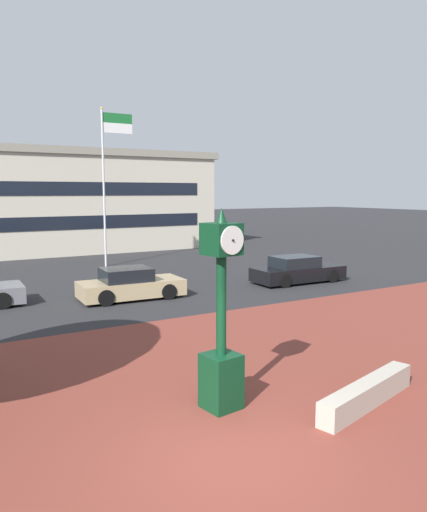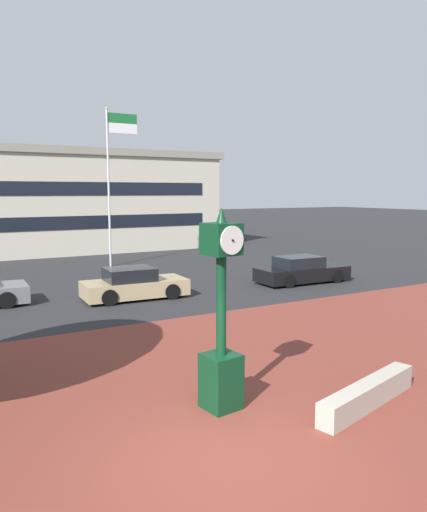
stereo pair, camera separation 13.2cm
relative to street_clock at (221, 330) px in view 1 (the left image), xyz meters
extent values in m
plane|color=#262628|center=(-0.87, -1.76, -1.63)|extent=(200.00, 200.00, 0.00)
cube|color=brown|center=(-0.87, 0.59, -1.62)|extent=(44.00, 12.69, 0.01)
cube|color=#ADA393|center=(2.64, -1.43, -1.38)|extent=(3.20, 1.20, 0.50)
cube|color=#0C381E|center=(0.00, 0.00, -1.07)|extent=(0.76, 0.76, 1.12)
cylinder|color=#0C381E|center=(0.00, 0.00, 0.50)|extent=(0.20, 0.20, 2.00)
cube|color=#0C381E|center=(0.00, 0.00, 1.81)|extent=(0.70, 0.70, 0.62)
cylinder|color=white|center=(-0.04, 0.32, 1.81)|extent=(0.55, 0.10, 0.55)
sphere|color=black|center=(-0.05, 0.34, 1.81)|extent=(0.05, 0.05, 0.05)
cylinder|color=white|center=(0.04, -0.32, 1.81)|extent=(0.55, 0.10, 0.55)
sphere|color=black|center=(0.05, -0.34, 1.81)|extent=(0.05, 0.05, 0.05)
cone|color=#0C381E|center=(0.00, 0.00, 2.27)|extent=(0.22, 0.22, 0.30)
cube|color=tan|center=(2.29, 10.70, -1.19)|extent=(4.26, 2.02, 0.64)
cube|color=black|center=(2.08, 10.71, -0.63)|extent=(2.00, 1.65, 0.56)
cylinder|color=black|center=(3.63, 11.47, -1.31)|extent=(0.65, 0.25, 0.64)
cylinder|color=black|center=(3.54, 9.79, -1.31)|extent=(0.65, 0.25, 0.64)
cylinder|color=black|center=(1.04, 11.61, -1.31)|extent=(0.65, 0.25, 0.64)
cylinder|color=black|center=(0.95, 9.92, -1.31)|extent=(0.65, 0.25, 0.64)
cube|color=black|center=(10.59, 10.07, -1.19)|extent=(4.61, 1.93, 0.64)
cube|color=black|center=(10.36, 10.08, -0.63)|extent=(2.15, 1.60, 0.56)
cylinder|color=black|center=(12.03, 10.84, -1.31)|extent=(0.65, 0.24, 0.64)
cylinder|color=black|center=(11.97, 9.20, -1.31)|extent=(0.65, 0.24, 0.64)
cylinder|color=black|center=(9.21, 10.95, -1.31)|extent=(0.65, 0.24, 0.64)
cylinder|color=black|center=(9.15, 9.30, -1.31)|extent=(0.65, 0.24, 0.64)
cylinder|color=black|center=(-2.51, 11.42, -1.31)|extent=(0.65, 0.24, 0.64)
cylinder|color=silver|center=(4.30, 19.81, 2.85)|extent=(0.12, 0.12, 8.95)
sphere|color=gold|center=(4.30, 19.81, 7.38)|extent=(0.14, 0.14, 0.14)
cube|color=#19662D|center=(5.23, 19.81, 6.89)|extent=(1.75, 0.02, 0.56)
cube|color=white|center=(5.23, 19.81, 6.33)|extent=(1.75, 0.02, 0.56)
cube|color=black|center=(-0.54, 25.31, 0.65)|extent=(27.97, 0.04, 0.90)
camera|label=1|loc=(-5.05, -8.17, 2.72)|focal=34.95mm
camera|label=2|loc=(-4.94, -8.24, 2.72)|focal=34.95mm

